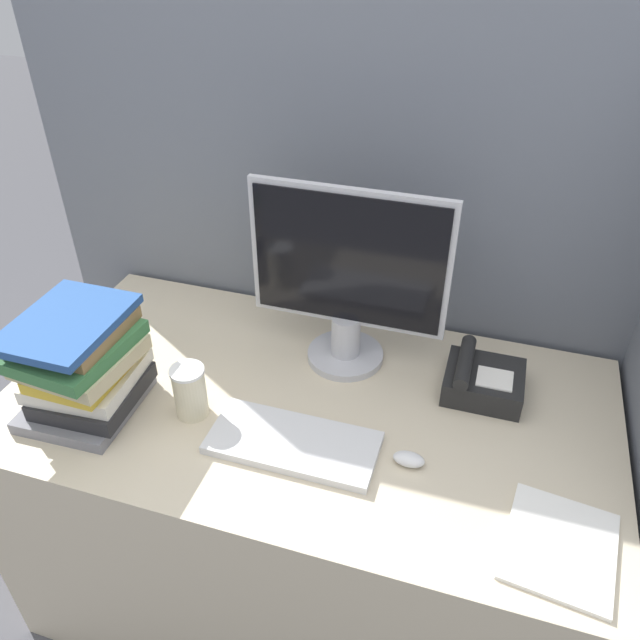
# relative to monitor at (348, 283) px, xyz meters

# --- Properties ---
(cubicle_panel_rear) EXTENTS (1.86, 0.04, 1.77)m
(cubicle_panel_rear) POSITION_rel_monitor_xyz_m (-0.04, 0.24, -0.11)
(cubicle_panel_rear) COLOR slate
(cubicle_panel_rear) RESTS_ON ground_plane
(desk) EXTENTS (1.46, 0.79, 0.77)m
(desk) POSITION_rel_monitor_xyz_m (-0.04, -0.19, -0.61)
(desk) COLOR beige
(desk) RESTS_ON ground_plane
(monitor) EXTENTS (0.49, 0.20, 0.48)m
(monitor) POSITION_rel_monitor_xyz_m (0.00, 0.00, 0.00)
(monitor) COLOR #B7B7BC
(monitor) RESTS_ON desk
(keyboard) EXTENTS (0.38, 0.17, 0.02)m
(keyboard) POSITION_rel_monitor_xyz_m (-0.03, -0.34, -0.22)
(keyboard) COLOR silver
(keyboard) RESTS_ON desk
(mouse) EXTENTS (0.07, 0.04, 0.03)m
(mouse) POSITION_rel_monitor_xyz_m (0.23, -0.31, -0.22)
(mouse) COLOR silver
(mouse) RESTS_ON desk
(coffee_cup) EXTENTS (0.08, 0.08, 0.13)m
(coffee_cup) POSITION_rel_monitor_xyz_m (-0.29, -0.31, -0.16)
(coffee_cup) COLOR beige
(coffee_cup) RESTS_ON desk
(book_stack) EXTENTS (0.26, 0.28, 0.26)m
(book_stack) POSITION_rel_monitor_xyz_m (-0.53, -0.36, -0.10)
(book_stack) COLOR slate
(book_stack) RESTS_ON desk
(desk_telephone) EXTENTS (0.19, 0.18, 0.10)m
(desk_telephone) POSITION_rel_monitor_xyz_m (0.35, -0.03, -0.19)
(desk_telephone) COLOR black
(desk_telephone) RESTS_ON desk
(paper_pile) EXTENTS (0.23, 0.26, 0.01)m
(paper_pile) POSITION_rel_monitor_xyz_m (0.54, -0.43, -0.23)
(paper_pile) COLOR white
(paper_pile) RESTS_ON desk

